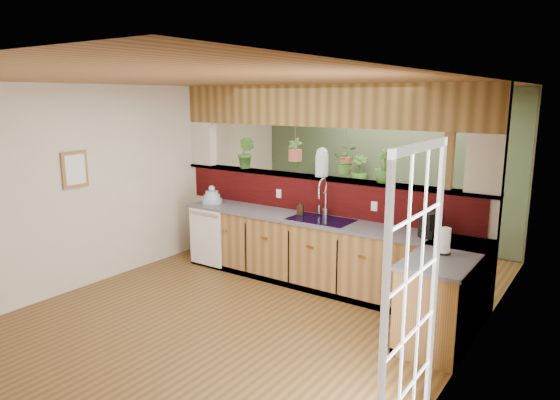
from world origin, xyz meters
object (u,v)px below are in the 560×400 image
Objects in this scene: coffee_maker at (430,226)px; shelving_console at (344,209)px; faucet at (323,196)px; dish_stack at (212,198)px; glass_jar at (322,162)px; soap_dispenser at (300,208)px; paper_towel at (445,241)px.

shelving_console is at bearing 151.65° from coffee_maker.
faucet reaches higher than coffee_maker.
glass_jar is at bearing 14.11° from dish_stack.
soap_dispenser is at bearing -164.86° from faucet.
dish_stack is 1.05× the size of paper_towel.
glass_jar is (1.62, 0.41, 0.60)m from dish_stack.
paper_towel is at bearing -41.92° from coffee_maker.
glass_jar is (-1.94, 0.91, 0.56)m from paper_towel.
soap_dispenser is 0.68m from glass_jar.
glass_jar reaches higher than shelving_console.
paper_towel is at bearing -60.06° from shelving_console.
coffee_maker is at bearing -2.16° from soap_dispenser.
faucet is 1.84× the size of coffee_maker.
glass_jar is at bearing 154.91° from paper_towel.
glass_jar is at bearing -175.87° from coffee_maker.
faucet is at bearing -54.03° from glass_jar.
faucet is at bearing 15.14° from soap_dispenser.
faucet is 1.47m from coffee_maker.
dish_stack is 1.77m from glass_jar.
paper_towel is 3.84m from shelving_console.
coffee_maker is 0.72× the size of glass_jar.
paper_towel is (2.08, -0.60, 0.04)m from soap_dispenser.
glass_jar is at bearing 65.49° from soap_dispenser.
dish_stack is 3.59m from paper_towel.
glass_jar is (-1.62, 0.37, 0.56)m from coffee_maker.
coffee_maker reaches higher than dish_stack.
paper_towel is at bearing -25.09° from glass_jar.
glass_jar is 2.27m from shelving_console.
shelving_console is (-0.62, 1.90, -1.09)m from glass_jar.
soap_dispenser is at bearing 3.91° from dish_stack.
faucet is 1.32× the size of glass_jar.
coffee_maker is 0.63m from paper_towel.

